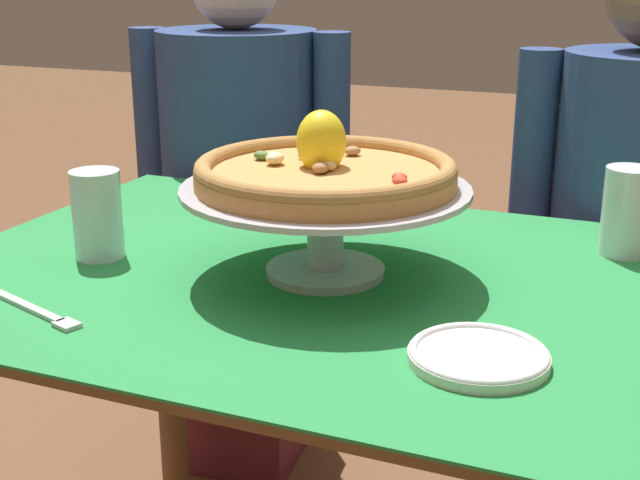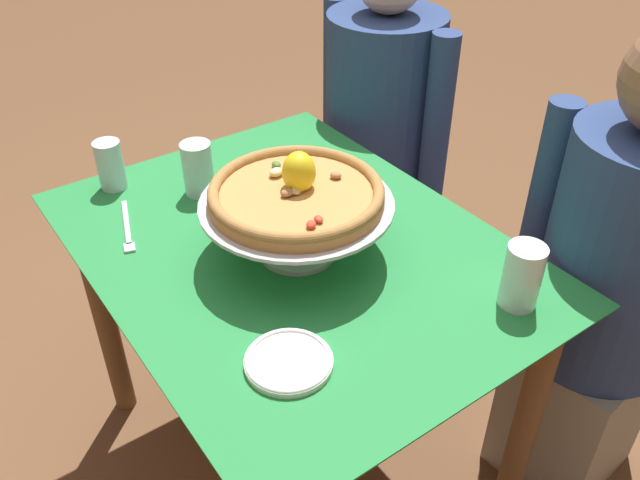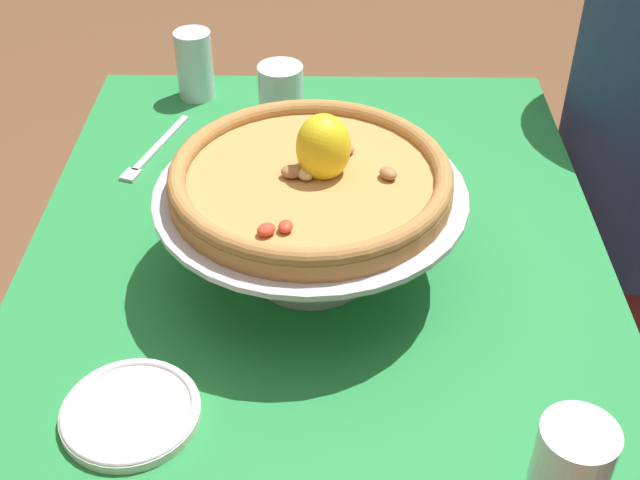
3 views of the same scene
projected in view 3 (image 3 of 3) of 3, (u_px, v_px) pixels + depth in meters
dining_table at (316, 321)px, 1.26m from camera, size 1.09×0.82×0.75m
pizza_stand at (311, 213)px, 1.10m from camera, size 0.41×0.41×0.13m
pizza at (311, 176)px, 1.07m from camera, size 0.36×0.36×0.10m
water_glass_front_left at (195, 68)px, 1.52m from camera, size 0.07×0.07×0.12m
water_glass_side_left at (281, 108)px, 1.40m from camera, size 0.07×0.07×0.13m
side_plate at (130, 412)px, 0.95m from camera, size 0.16×0.16×0.02m
dinner_fork at (154, 151)px, 1.40m from camera, size 0.21×0.08×0.01m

